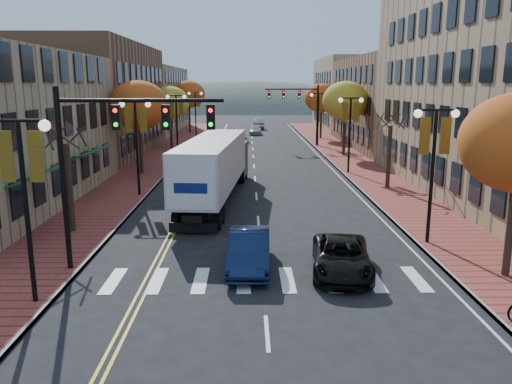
{
  "coord_description": "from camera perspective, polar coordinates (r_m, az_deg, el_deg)",
  "views": [
    {
      "loc": [
        -0.54,
        -15.27,
        7.09
      ],
      "look_at": [
        -0.17,
        7.2,
        2.2
      ],
      "focal_mm": 35.0,
      "sensor_mm": 36.0,
      "label": 1
    }
  ],
  "objects": [
    {
      "name": "car_far_oncoming",
      "position": [
        80.77,
        0.11,
        7.81
      ],
      "size": [
        2.33,
        5.12,
        1.63
      ],
      "primitive_type": "imported",
      "rotation": [
        0.0,
        0.0,
        3.27
      ],
      "color": "#B0B2B8",
      "rests_on": "ground"
    },
    {
      "name": "black_suv",
      "position": [
        19.41,
        9.75,
        -7.27
      ],
      "size": [
        2.73,
        4.93,
        1.31
      ],
      "primitive_type": "imported",
      "rotation": [
        0.0,
        0.0,
        -0.12
      ],
      "color": "black",
      "rests_on": "ground"
    },
    {
      "name": "lamp_right_b",
      "position": [
        40.19,
        10.71,
        8.07
      ],
      "size": [
        1.96,
        0.36,
        6.05
      ],
      "color": "black",
      "rests_on": "ground"
    },
    {
      "name": "building_left_far",
      "position": [
        78.07,
        -13.33,
        10.23
      ],
      "size": [
        12.0,
        26.0,
        9.5
      ],
      "primitive_type": "cube",
      "color": "#9E8966",
      "rests_on": "ground"
    },
    {
      "name": "tree_left_b",
      "position": [
        40.21,
        -13.28,
        9.6
      ],
      "size": [
        4.48,
        4.48,
        7.21
      ],
      "color": "#382619",
      "rests_on": "sidewalk_left"
    },
    {
      "name": "building_right_mid",
      "position": [
        60.39,
        17.7,
        9.72
      ],
      "size": [
        15.0,
        24.0,
        10.0
      ],
      "primitive_type": "cube",
      "color": "brown",
      "rests_on": "ground"
    },
    {
      "name": "sidewalk_right",
      "position": [
        49.22,
        10.27,
        3.88
      ],
      "size": [
        4.0,
        85.0,
        0.15
      ],
      "primitive_type": "cube",
      "color": "brown",
      "rests_on": "ground"
    },
    {
      "name": "ground",
      "position": [
        16.85,
        1.01,
        -12.61
      ],
      "size": [
        200.0,
        200.0,
        0.0
      ],
      "primitive_type": "plane",
      "color": "black",
      "rests_on": "ground"
    },
    {
      "name": "lamp_right_a",
      "position": [
        22.91,
        19.67,
        4.55
      ],
      "size": [
        1.96,
        0.36,
        6.05
      ],
      "color": "black",
      "rests_on": "ground"
    },
    {
      "name": "car_far_white",
      "position": [
        62.85,
        -1.82,
        6.46
      ],
      "size": [
        1.96,
        4.41,
        1.47
      ],
      "primitive_type": "imported",
      "rotation": [
        0.0,
        0.0,
        0.05
      ],
      "color": "silver",
      "rests_on": "ground"
    },
    {
      "name": "lamp_left_b",
      "position": [
        32.16,
        -13.54,
        6.95
      ],
      "size": [
        1.96,
        0.36,
        6.05
      ],
      "color": "black",
      "rests_on": "ground"
    },
    {
      "name": "tree_right_d",
      "position": [
        65.99,
        7.5,
        10.6
      ],
      "size": [
        4.35,
        4.35,
        7.0
      ],
      "color": "#382619",
      "rests_on": "sidewalk_right"
    },
    {
      "name": "building_left_mid",
      "position": [
        53.87,
        -19.02,
        9.92
      ],
      "size": [
        12.0,
        24.0,
        11.0
      ],
      "primitive_type": "cube",
      "color": "brown",
      "rests_on": "ground"
    },
    {
      "name": "lamp_left_d",
      "position": [
        67.69,
        -6.94,
        9.81
      ],
      "size": [
        1.96,
        0.36,
        6.05
      ],
      "color": "black",
      "rests_on": "ground"
    },
    {
      "name": "lamp_left_a",
      "position": [
        17.02,
        -25.08,
        1.65
      ],
      "size": [
        1.96,
        0.36,
        6.05
      ],
      "color": "black",
      "rests_on": "ground"
    },
    {
      "name": "tree_right_b",
      "position": [
        34.95,
        14.94,
        3.9
      ],
      "size": [
        0.28,
        0.28,
        4.2
      ],
      "color": "#382619",
      "rests_on": "sidewalk_right"
    },
    {
      "name": "building_right_far",
      "position": [
        81.54,
        12.8,
        10.85
      ],
      "size": [
        15.0,
        20.0,
        11.0
      ],
      "primitive_type": "cube",
      "color": "#9E8966",
      "rests_on": "ground"
    },
    {
      "name": "tree_right_c",
      "position": [
        50.22,
        10.17,
        10.2
      ],
      "size": [
        4.48,
        4.48,
        7.21
      ],
      "color": "#382619",
      "rests_on": "sidewalk_right"
    },
    {
      "name": "lamp_right_c",
      "position": [
        57.9,
        7.14,
        9.41
      ],
      "size": [
        1.96,
        0.36,
        6.05
      ],
      "color": "black",
      "rests_on": "ground"
    },
    {
      "name": "semi_truck",
      "position": [
        30.73,
        -4.58,
        3.26
      ],
      "size": [
        3.93,
        15.89,
        3.93
      ],
      "rotation": [
        0.0,
        0.0,
        -0.09
      ],
      "color": "black",
      "rests_on": "ground"
    },
    {
      "name": "sidewalk_left",
      "position": [
        49.02,
        -10.89,
        3.82
      ],
      "size": [
        4.0,
        85.0,
        0.15
      ],
      "primitive_type": "cube",
      "color": "brown",
      "rests_on": "ground"
    },
    {
      "name": "traffic_mast_near",
      "position": [
        19.05,
        -16.03,
        5.27
      ],
      "size": [
        6.1,
        0.35,
        7.0
      ],
      "color": "black",
      "rests_on": "ground"
    },
    {
      "name": "tree_left_c",
      "position": [
        55.95,
        -9.79,
        10.01
      ],
      "size": [
        4.16,
        4.16,
        6.69
      ],
      "color": "#382619",
      "rests_on": "sidewalk_left"
    },
    {
      "name": "traffic_mast_far",
      "position": [
        57.63,
        5.13,
        10.06
      ],
      "size": [
        6.1,
        0.34,
        7.0
      ],
      "color": "black",
      "rests_on": "ground"
    },
    {
      "name": "navy_sedan",
      "position": [
        19.55,
        -0.78,
        -6.66
      ],
      "size": [
        1.74,
        4.58,
        1.49
      ],
      "primitive_type": "imported",
      "rotation": [
        0.0,
        0.0,
        -0.04
      ],
      "color": "#0D1836",
      "rests_on": "ground"
    },
    {
      "name": "tree_left_a",
      "position": [
        25.23,
        -20.51,
        0.43
      ],
      "size": [
        0.28,
        0.28,
        4.2
      ],
      "color": "#382619",
      "rests_on": "sidewalk_left"
    },
    {
      "name": "car_far_silver",
      "position": [
        71.66,
        -0.11,
        7.08
      ],
      "size": [
        1.73,
        4.21,
        1.22
      ],
      "primitive_type": "imported",
      "rotation": [
        0.0,
        0.0,
        -0.01
      ],
      "color": "#A4A5AB",
      "rests_on": "ground"
    },
    {
      "name": "lamp_left_c",
      "position": [
        49.84,
        -9.08,
        8.9
      ],
      "size": [
        1.96,
        0.36,
        6.05
      ],
      "color": "black",
      "rests_on": "ground"
    },
    {
      "name": "tree_left_d",
      "position": [
        73.78,
        -7.67,
        11.0
      ],
      "size": [
        4.61,
        4.61,
        7.42
      ],
      "color": "#382619",
      "rests_on": "sidewalk_left"
    }
  ]
}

